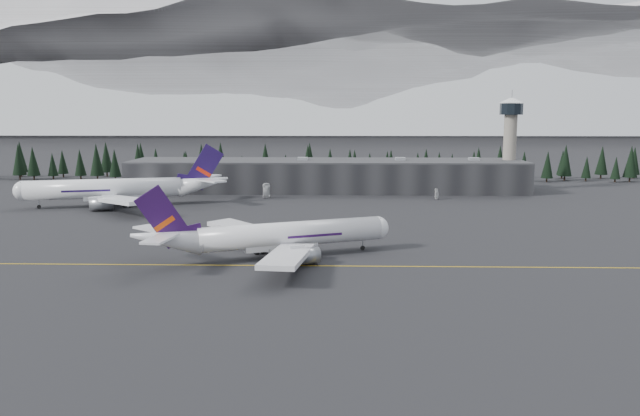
{
  "coord_description": "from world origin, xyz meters",
  "views": [
    {
      "loc": [
        4.08,
        -130.48,
        32.45
      ],
      "look_at": [
        0.0,
        20.0,
        9.0
      ],
      "focal_mm": 35.0,
      "sensor_mm": 36.0,
      "label": 1
    }
  ],
  "objects_px": {
    "control_tower": "(510,133)",
    "gse_vehicle_b": "(437,198)",
    "gse_vehicle_a": "(267,196)",
    "jet_main": "(270,236)",
    "jet_parked": "(123,189)",
    "terminal": "(327,175)"
  },
  "relations": [
    {
      "from": "terminal",
      "to": "control_tower",
      "type": "height_order",
      "value": "control_tower"
    },
    {
      "from": "jet_parked",
      "to": "gse_vehicle_a",
      "type": "distance_m",
      "value": 51.66
    },
    {
      "from": "jet_parked",
      "to": "gse_vehicle_a",
      "type": "relative_size",
      "value": 12.14
    },
    {
      "from": "terminal",
      "to": "gse_vehicle_a",
      "type": "xyz_separation_m",
      "value": [
        -22.39,
        -23.5,
        -5.49
      ]
    },
    {
      "from": "terminal",
      "to": "gse_vehicle_b",
      "type": "height_order",
      "value": "terminal"
    },
    {
      "from": "gse_vehicle_a",
      "to": "jet_main",
      "type": "bearing_deg",
      "value": -83.87
    },
    {
      "from": "jet_main",
      "to": "gse_vehicle_a",
      "type": "relative_size",
      "value": 9.85
    },
    {
      "from": "jet_parked",
      "to": "gse_vehicle_a",
      "type": "bearing_deg",
      "value": -172.05
    },
    {
      "from": "gse_vehicle_a",
      "to": "gse_vehicle_b",
      "type": "xyz_separation_m",
      "value": [
        63.64,
        -2.03,
        -0.09
      ]
    },
    {
      "from": "terminal",
      "to": "gse_vehicle_a",
      "type": "relative_size",
      "value": 27.59
    },
    {
      "from": "control_tower",
      "to": "jet_parked",
      "type": "height_order",
      "value": "control_tower"
    },
    {
      "from": "gse_vehicle_b",
      "to": "gse_vehicle_a",
      "type": "bearing_deg",
      "value": -106.94
    },
    {
      "from": "jet_main",
      "to": "jet_parked",
      "type": "height_order",
      "value": "jet_parked"
    },
    {
      "from": "jet_main",
      "to": "gse_vehicle_a",
      "type": "bearing_deg",
      "value": 74.84
    },
    {
      "from": "terminal",
      "to": "jet_parked",
      "type": "distance_m",
      "value": 82.22
    },
    {
      "from": "gse_vehicle_b",
      "to": "control_tower",
      "type": "bearing_deg",
      "value": 115.11
    },
    {
      "from": "jet_main",
      "to": "gse_vehicle_a",
      "type": "xyz_separation_m",
      "value": [
        -11.55,
        96.38,
        -4.12
      ]
    },
    {
      "from": "gse_vehicle_a",
      "to": "gse_vehicle_b",
      "type": "relative_size",
      "value": 1.38
    },
    {
      "from": "jet_parked",
      "to": "gse_vehicle_b",
      "type": "height_order",
      "value": "jet_parked"
    },
    {
      "from": "control_tower",
      "to": "gse_vehicle_a",
      "type": "height_order",
      "value": "control_tower"
    },
    {
      "from": "control_tower",
      "to": "gse_vehicle_b",
      "type": "distance_m",
      "value": 49.68
    },
    {
      "from": "gse_vehicle_a",
      "to": "control_tower",
      "type": "bearing_deg",
      "value": 14.52
    }
  ]
}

